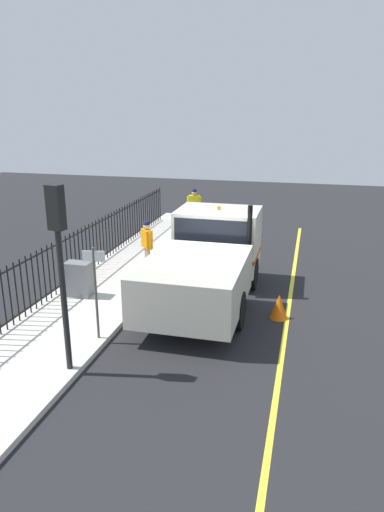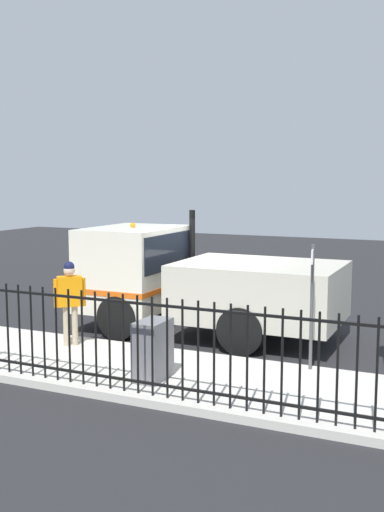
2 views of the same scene
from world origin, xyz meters
The scene contains 9 objects.
ground_plane centered at (0.00, 0.00, 0.00)m, with size 46.34×46.34×0.00m, color #232326.
sidewalk_slab centered at (3.31, 0.00, 0.07)m, with size 2.74×21.06×0.13m, color beige.
lane_marking centered at (-2.06, 0.00, 0.00)m, with size 0.12×18.96×0.01m, color yellow.
work_truck centered at (0.24, -0.36, 1.27)m, with size 2.52×5.87×2.71m.
worker_standing centered at (2.61, -1.84, 1.17)m, with size 0.48×0.50×1.70m.
iron_fence centered at (4.47, 0.00, 0.92)m, with size 0.04×17.94×1.55m.
utility_cabinet centered at (3.78, 0.66, 0.63)m, with size 0.72×0.44×1.00m, color slate.
traffic_cone centered at (-1.83, 0.50, 0.33)m, with size 0.46×0.46×0.66m, color orange.
street_sign centered at (2.14, 2.91, 1.52)m, with size 0.50×0.12×2.21m.
Camera 2 is at (12.57, 5.39, 3.46)m, focal length 43.32 mm.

